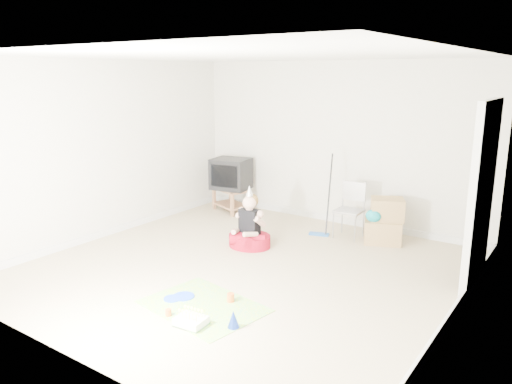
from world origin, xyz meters
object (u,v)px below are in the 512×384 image
Objects in this scene: tv_stand at (231,198)px; folding_chair at (349,211)px; seated_woman at (250,233)px; birthday_cake at (191,322)px; crt_tv at (231,174)px; cardboard_boxes at (384,222)px.

folding_chair reaches higher than tv_stand.
birthday_cake is (0.86, -2.19, -0.15)m from seated_woman.
crt_tv is 0.95× the size of cardboard_boxes.
birthday_cake is at bearing -67.82° from crt_tv.
folding_chair is 0.95× the size of seated_woman.
crt_tv is at bearing 176.13° from folding_chair.
birthday_cake is (-0.13, -3.36, -0.37)m from folding_chair.
folding_chair is 0.53m from cardboard_boxes.
birthday_cake is at bearing -100.64° from cardboard_boxes.
crt_tv is 4.20m from birthday_cake.
birthday_cake is at bearing -92.13° from folding_chair.
seated_woman is (-1.50, -1.24, -0.12)m from cardboard_boxes.
birthday_cake is at bearing -58.00° from tv_stand.
seated_woman reaches higher than cardboard_boxes.
folding_chair is (2.32, -0.16, -0.27)m from crt_tv.
tv_stand is 0.90× the size of folding_chair.
cardboard_boxes is (2.84, -0.09, 0.07)m from tv_stand.
cardboard_boxes is (0.52, 0.07, -0.10)m from folding_chair.
crt_tv is at bearing 135.37° from seated_woman.
tv_stand is at bearing 106.74° from crt_tv.
crt_tv reaches higher than folding_chair.
seated_woman is (-0.98, -1.17, -0.22)m from folding_chair.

